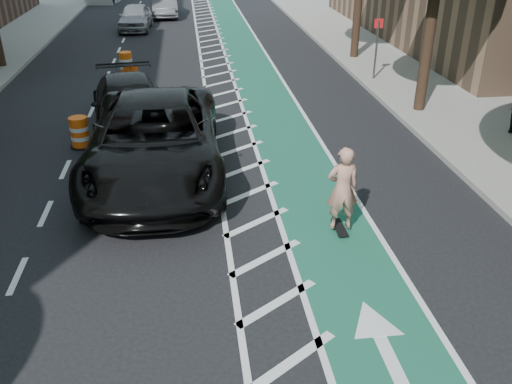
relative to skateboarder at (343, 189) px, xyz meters
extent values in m
plane|color=black|center=(-3.21, -0.84, -1.01)|extent=(120.00, 120.00, 0.00)
cube|color=#185643|center=(-0.21, 9.16, -1.01)|extent=(2.00, 90.00, 0.01)
cube|color=silver|center=(-1.71, 9.16, -1.01)|extent=(1.40, 90.00, 0.01)
cube|color=gray|center=(6.29, 9.16, -0.94)|extent=(5.00, 90.00, 0.15)
cube|color=gray|center=(3.84, 9.16, -0.93)|extent=(0.12, 90.00, 0.16)
cylinder|color=#382619|center=(4.69, 7.16, 1.19)|extent=(0.36, 0.36, 4.40)
cylinder|color=#382619|center=(4.69, 15.16, 1.19)|extent=(0.36, 0.36, 4.40)
cylinder|color=#4C4C4C|center=(4.39, 11.16, 0.19)|extent=(0.08, 0.08, 2.40)
cube|color=red|center=(4.39, 11.16, 1.29)|extent=(0.35, 0.02, 0.35)
cube|color=black|center=(0.00, 0.00, -0.93)|extent=(0.21, 0.74, 0.03)
cylinder|color=black|center=(-0.07, 0.25, -0.99)|extent=(0.03, 0.06, 0.06)
cylinder|color=black|center=(0.08, 0.25, -0.99)|extent=(0.03, 0.06, 0.06)
cylinder|color=black|center=(-0.08, -0.25, -0.99)|extent=(0.03, 0.06, 0.06)
cylinder|color=black|center=(0.07, -0.25, -0.99)|extent=(0.03, 0.06, 0.06)
imported|color=tan|center=(0.00, 0.00, 0.00)|extent=(0.67, 0.44, 1.83)
imported|color=black|center=(-3.96, 3.30, -0.02)|extent=(3.35, 7.16, 1.98)
imported|color=black|center=(-4.90, 6.81, -0.24)|extent=(2.87, 5.60, 1.55)
imported|color=#97969B|center=(-5.92, 23.77, -0.29)|extent=(1.92, 4.32, 1.44)
imported|color=slate|center=(-4.34, 28.36, -0.26)|extent=(1.80, 4.65, 1.51)
cylinder|color=black|center=(-10.25, 34.38, -0.66)|extent=(0.31, 0.73, 0.71)
cylinder|color=black|center=(-8.42, 34.23, -0.66)|extent=(0.31, 0.73, 0.71)
cylinder|color=#FE5B0D|center=(-6.23, 5.55, -0.56)|extent=(0.52, 0.52, 0.90)
cylinder|color=silver|center=(-6.23, 5.55, -0.71)|extent=(0.53, 0.53, 0.12)
cylinder|color=silver|center=(-6.23, 5.55, -0.43)|extent=(0.53, 0.53, 0.12)
cylinder|color=black|center=(-6.23, 5.55, -0.99)|extent=(0.66, 0.66, 0.04)
cylinder|color=#F4550C|center=(-5.21, 11.43, -0.53)|extent=(0.56, 0.56, 0.96)
cylinder|color=silver|center=(-5.21, 11.43, -0.69)|extent=(0.57, 0.57, 0.13)
cylinder|color=silver|center=(-5.21, 11.43, -0.39)|extent=(0.57, 0.57, 0.13)
cylinder|color=black|center=(-5.21, 11.43, -0.99)|extent=(0.71, 0.71, 0.04)
cylinder|color=#FF610D|center=(-5.61, 13.66, -0.55)|extent=(0.54, 0.54, 0.93)
cylinder|color=silver|center=(-5.61, 13.66, -0.71)|extent=(0.55, 0.55, 0.12)
cylinder|color=silver|center=(-5.61, 13.66, -0.42)|extent=(0.55, 0.55, 0.12)
cylinder|color=black|center=(-5.61, 13.66, -0.99)|extent=(0.68, 0.68, 0.04)
camera|label=1|loc=(-3.01, -9.64, 5.01)|focal=38.00mm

